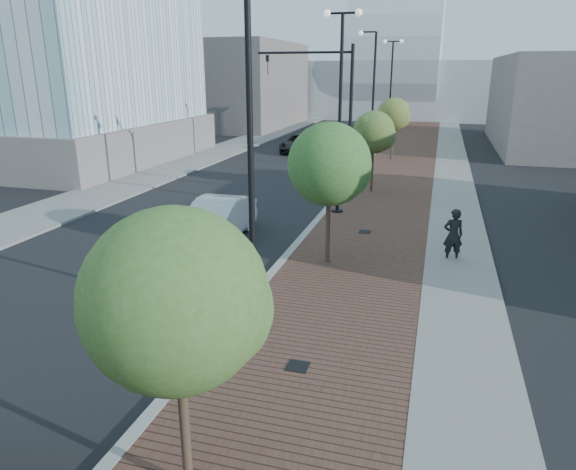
# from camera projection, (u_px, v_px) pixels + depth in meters

# --- Properties ---
(sidewalk) EXTENTS (7.00, 140.00, 0.12)m
(sidewalk) POSITION_uv_depth(u_px,v_px,m) (416.00, 158.00, 41.08)
(sidewalk) COLOR #4C2D23
(sidewalk) RESTS_ON ground
(concrete_strip) EXTENTS (2.40, 140.00, 0.13)m
(concrete_strip) POSITION_uv_depth(u_px,v_px,m) (452.00, 160.00, 40.36)
(concrete_strip) COLOR slate
(concrete_strip) RESTS_ON ground
(curb) EXTENTS (0.30, 140.00, 0.14)m
(curb) POSITION_uv_depth(u_px,v_px,m) (372.00, 156.00, 42.01)
(curb) COLOR gray
(curb) RESTS_ON ground
(west_sidewalk) EXTENTS (4.00, 140.00, 0.12)m
(west_sidewalk) POSITION_uv_depth(u_px,v_px,m) (224.00, 150.00, 45.47)
(west_sidewalk) COLOR slate
(west_sidewalk) RESTS_ON ground
(white_sedan) EXTENTS (1.90, 5.24, 1.72)m
(white_sedan) POSITION_uv_depth(u_px,v_px,m) (216.00, 220.00, 21.20)
(white_sedan) COLOR silver
(white_sedan) RESTS_ON ground
(dark_car_mid) EXTENTS (2.70, 5.48, 1.50)m
(dark_car_mid) POSITION_uv_depth(u_px,v_px,m) (299.00, 143.00, 44.45)
(dark_car_mid) COLOR black
(dark_car_mid) RESTS_ON ground
(dark_car_far) EXTENTS (2.16, 4.28, 1.19)m
(dark_car_far) POSITION_uv_depth(u_px,v_px,m) (323.00, 142.00, 46.07)
(dark_car_far) COLOR black
(dark_car_far) RESTS_ON ground
(pedestrian) EXTENTS (0.83, 0.66, 1.99)m
(pedestrian) POSITION_uv_depth(u_px,v_px,m) (453.00, 235.00, 18.82)
(pedestrian) COLOR black
(pedestrian) RESTS_ON ground
(streetlight_1) EXTENTS (1.44, 0.56, 9.21)m
(streetlight_1) POSITION_uv_depth(u_px,v_px,m) (247.00, 169.00, 13.13)
(streetlight_1) COLOR black
(streetlight_1) RESTS_ON ground
(streetlight_2) EXTENTS (1.72, 0.56, 9.28)m
(streetlight_2) POSITION_uv_depth(u_px,v_px,m) (340.00, 113.00, 23.94)
(streetlight_2) COLOR black
(streetlight_2) RESTS_ON ground
(streetlight_3) EXTENTS (1.44, 0.56, 9.21)m
(streetlight_3) POSITION_uv_depth(u_px,v_px,m) (371.00, 107.00, 35.09)
(streetlight_3) COLOR black
(streetlight_3) RESTS_ON ground
(streetlight_4) EXTENTS (1.72, 0.56, 9.28)m
(streetlight_4) POSITION_uv_depth(u_px,v_px,m) (390.00, 93.00, 45.90)
(streetlight_4) COLOR black
(streetlight_4) RESTS_ON ground
(traffic_mast) EXTENTS (5.09, 0.20, 8.00)m
(traffic_mast) POSITION_uv_depth(u_px,v_px,m) (334.00, 105.00, 26.87)
(traffic_mast) COLOR black
(traffic_mast) RESTS_ON ground
(tree_0) EXTENTS (2.80, 2.80, 4.90)m
(tree_0) POSITION_uv_depth(u_px,v_px,m) (179.00, 300.00, 7.62)
(tree_0) COLOR #382619
(tree_0) RESTS_ON ground
(tree_1) EXTENTS (2.87, 2.87, 5.10)m
(tree_1) POSITION_uv_depth(u_px,v_px,m) (331.00, 165.00, 17.63)
(tree_1) COLOR #382619
(tree_1) RESTS_ON ground
(tree_2) EXTENTS (2.40, 2.35, 4.62)m
(tree_2) POSITION_uv_depth(u_px,v_px,m) (375.00, 132.00, 28.68)
(tree_2) COLOR #382619
(tree_2) RESTS_ON ground
(tree_3) EXTENTS (2.55, 2.53, 4.77)m
(tree_3) POSITION_uv_depth(u_px,v_px,m) (394.00, 115.00, 39.64)
(tree_3) COLOR #382619
(tree_3) RESTS_ON ground
(tower_podium) EXTENTS (19.00, 19.00, 3.00)m
(tower_podium) POSITION_uv_depth(u_px,v_px,m) (54.00, 140.00, 40.64)
(tower_podium) COLOR slate
(tower_podium) RESTS_ON ground
(convention_center) EXTENTS (50.00, 30.00, 50.00)m
(convention_center) POSITION_uv_depth(u_px,v_px,m) (398.00, 75.00, 81.91)
(convention_center) COLOR #B5BCBF
(convention_center) RESTS_ON ground
(commercial_block_nw) EXTENTS (14.00, 20.00, 10.00)m
(commercial_block_nw) POSITION_uv_depth(u_px,v_px,m) (234.00, 85.00, 64.13)
(commercial_block_nw) COLOR #5F5855
(commercial_block_nw) RESTS_ON ground
(commercial_block_ne) EXTENTS (12.00, 22.00, 8.00)m
(commercial_block_ne) POSITION_uv_depth(u_px,v_px,m) (570.00, 103.00, 45.71)
(commercial_block_ne) COLOR #665F5C
(commercial_block_ne) RESTS_ON ground
(utility_cover_1) EXTENTS (0.50, 0.50, 0.02)m
(utility_cover_1) POSITION_uv_depth(u_px,v_px,m) (298.00, 366.00, 12.07)
(utility_cover_1) COLOR black
(utility_cover_1) RESTS_ON sidewalk
(utility_cover_2) EXTENTS (0.50, 0.50, 0.02)m
(utility_cover_2) POSITION_uv_depth(u_px,v_px,m) (365.00, 232.00, 22.14)
(utility_cover_2) COLOR black
(utility_cover_2) RESTS_ON sidewalk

